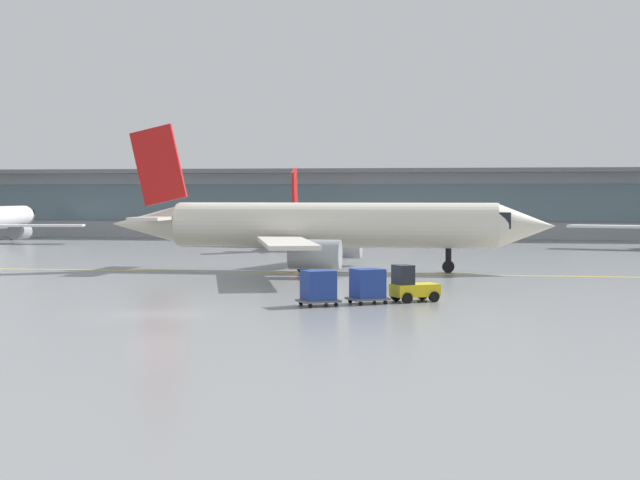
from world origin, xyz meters
name	(u,v)px	position (x,y,z in m)	size (l,w,h in m)	color
ground_plane	(156,314)	(0.00, 0.00, 0.00)	(400.00, 400.00, 0.00)	gray
taxiway_centreline_stripe	(331,273)	(5.32, 27.24, 0.00)	(110.00, 0.36, 0.01)	yellow
terminal_concourse	(353,203)	(0.00, 91.12, 4.92)	(172.80, 11.00, 9.60)	#9EA3A8
gate_airplane_1	(306,223)	(-2.95, 66.69, 2.68)	(25.05, 26.94, 8.93)	white
taxiing_regional_jet	(329,226)	(4.86, 29.25, 3.54)	(35.52, 33.10, 11.79)	silver
baggage_tug	(411,286)	(12.49, 7.78, 0.89)	(2.95, 2.56, 2.10)	yellow
cargo_dolly_lead	(368,285)	(10.13, 6.40, 1.05)	(2.62, 2.44, 1.94)	#595B60
cargo_dolly_trailing	(318,287)	(7.58, 4.91, 1.05)	(2.62, 2.44, 1.94)	#595B60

